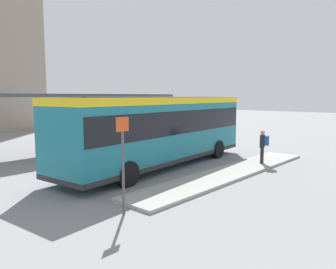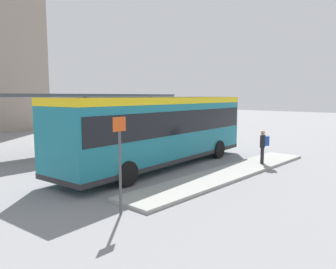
% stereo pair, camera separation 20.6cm
% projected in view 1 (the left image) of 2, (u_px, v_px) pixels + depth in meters
% --- Properties ---
extents(ground_plane, '(120.00, 120.00, 0.00)m').
position_uv_depth(ground_plane, '(160.00, 166.00, 15.88)').
color(ground_plane, gray).
extents(curb_island, '(11.75, 1.80, 0.12)m').
position_uv_depth(curb_island, '(230.00, 173.00, 14.29)').
color(curb_island, '#9E9E99').
rests_on(curb_island, ground_plane).
extents(city_bus, '(11.68, 3.65, 3.33)m').
position_uv_depth(city_bus, '(160.00, 126.00, 15.66)').
color(city_bus, '#197284').
rests_on(city_bus, ground_plane).
extents(pedestrian_waiting, '(0.47, 0.50, 1.63)m').
position_uv_depth(pedestrian_waiting, '(263.00, 144.00, 15.87)').
color(pedestrian_waiting, '#232328').
rests_on(pedestrian_waiting, curb_island).
extents(bicycle_white, '(0.48, 1.76, 0.76)m').
position_uv_depth(bicycle_white, '(206.00, 135.00, 25.67)').
color(bicycle_white, black).
rests_on(bicycle_white, ground_plane).
extents(bicycle_orange, '(0.48, 1.67, 0.72)m').
position_uv_depth(bicycle_orange, '(198.00, 134.00, 26.04)').
color(bicycle_orange, black).
rests_on(bicycle_orange, ground_plane).
extents(bicycle_black, '(0.48, 1.67, 0.72)m').
position_uv_depth(bicycle_black, '(193.00, 133.00, 26.71)').
color(bicycle_black, black).
rests_on(bicycle_black, ground_plane).
extents(station_shelter, '(13.53, 3.16, 3.51)m').
position_uv_depth(station_shelter, '(84.00, 96.00, 20.58)').
color(station_shelter, '#4C515B').
rests_on(station_shelter, ground_plane).
extents(potted_planter_near_shelter, '(0.83, 0.83, 1.26)m').
position_uv_depth(potted_planter_near_shelter, '(93.00, 144.00, 18.71)').
color(potted_planter_near_shelter, slate).
rests_on(potted_planter_near_shelter, ground_plane).
extents(potted_planter_far_side, '(0.74, 0.74, 1.14)m').
position_uv_depth(potted_planter_far_side, '(123.00, 143.00, 19.73)').
color(potted_planter_far_side, slate).
rests_on(potted_planter_far_side, ground_plane).
extents(platform_sign, '(0.44, 0.08, 2.80)m').
position_uv_depth(platform_sign, '(123.00, 161.00, 9.25)').
color(platform_sign, '#4C4C51').
rests_on(platform_sign, ground_plane).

